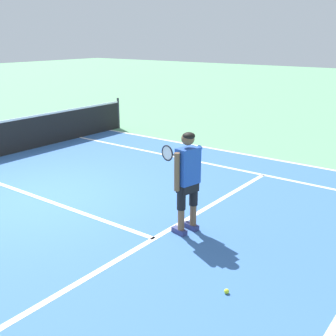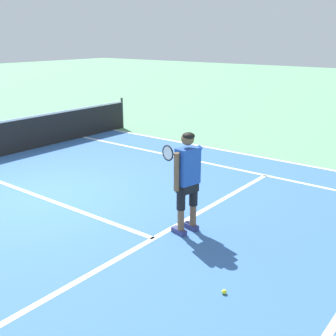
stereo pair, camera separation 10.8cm
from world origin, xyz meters
TOP-DOWN VIEW (x-y plane):
  - ground_plane at (0.00, 0.00)m, footprint 80.00×80.00m
  - court_inner_surface at (0.00, -1.25)m, footprint 10.98×9.80m
  - line_service at (0.00, -2.95)m, footprint 8.23×0.10m
  - line_centre_service at (0.00, 0.25)m, footprint 0.10×6.40m
  - line_singles_right at (4.12, -1.25)m, footprint 0.10×9.40m
  - line_doubles_right at (5.49, -1.25)m, footprint 0.10×9.40m
  - tennis_player at (0.55, -3.20)m, footprint 0.80×1.07m
  - tennis_ball_near_feet at (-0.63, -4.65)m, footprint 0.07×0.07m

SIDE VIEW (x-z plane):
  - ground_plane at x=0.00m, z-range 0.00..0.00m
  - court_inner_surface at x=0.00m, z-range 0.00..0.00m
  - line_service at x=0.00m, z-range 0.00..0.01m
  - line_centre_service at x=0.00m, z-range 0.00..0.01m
  - line_singles_right at x=4.12m, z-range 0.00..0.01m
  - line_doubles_right at x=5.49m, z-range 0.00..0.01m
  - tennis_ball_near_feet at x=-0.63m, z-range 0.00..0.07m
  - tennis_player at x=0.55m, z-range 0.13..1.85m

